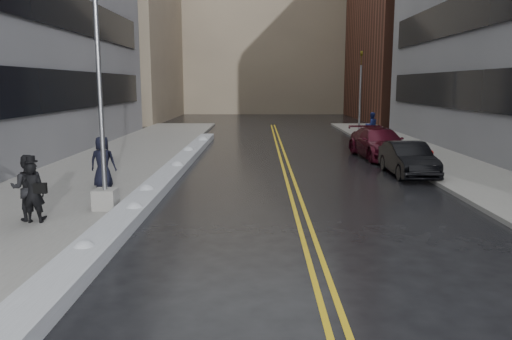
{
  "coord_description": "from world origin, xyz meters",
  "views": [
    {
      "loc": [
        1.28,
        -12.37,
        3.81
      ],
      "look_at": [
        1.16,
        2.18,
        1.3
      ],
      "focal_mm": 35.0,
      "sensor_mm": 36.0,
      "label": 1
    }
  ],
  "objects_px": {
    "lamppost": "(102,129)",
    "fire_hydrant": "(430,157)",
    "pedestrian_fedora": "(33,193)",
    "pedestrian_east": "(372,126)",
    "traffic_signal": "(360,90)",
    "car_maroon": "(379,143)",
    "pedestrian_b": "(28,188)",
    "pedestrian_c": "(103,162)",
    "car_black": "(408,159)"
  },
  "relations": [
    {
      "from": "fire_hydrant",
      "to": "pedestrian_fedora",
      "type": "bearing_deg",
      "value": -145.4
    },
    {
      "from": "pedestrian_fedora",
      "to": "pedestrian_b",
      "type": "relative_size",
      "value": 0.91
    },
    {
      "from": "pedestrian_b",
      "to": "car_black",
      "type": "xyz_separation_m",
      "value": [
        12.5,
        7.61,
        -0.34
      ]
    },
    {
      "from": "pedestrian_b",
      "to": "pedestrian_c",
      "type": "height_order",
      "value": "pedestrian_c"
    },
    {
      "from": "pedestrian_fedora",
      "to": "pedestrian_c",
      "type": "distance_m",
      "value": 4.66
    },
    {
      "from": "pedestrian_fedora",
      "to": "pedestrian_east",
      "type": "bearing_deg",
      "value": -123.42
    },
    {
      "from": "pedestrian_c",
      "to": "car_maroon",
      "type": "relative_size",
      "value": 0.34
    },
    {
      "from": "car_black",
      "to": "pedestrian_east",
      "type": "bearing_deg",
      "value": 83.47
    },
    {
      "from": "lamppost",
      "to": "pedestrian_c",
      "type": "distance_m",
      "value": 3.63
    },
    {
      "from": "pedestrian_b",
      "to": "pedestrian_fedora",
      "type": "bearing_deg",
      "value": 121.74
    },
    {
      "from": "lamppost",
      "to": "pedestrian_fedora",
      "type": "bearing_deg",
      "value": -134.28
    },
    {
      "from": "pedestrian_c",
      "to": "traffic_signal",
      "type": "bearing_deg",
      "value": -123.45
    },
    {
      "from": "lamppost",
      "to": "car_maroon",
      "type": "height_order",
      "value": "lamppost"
    },
    {
      "from": "fire_hydrant",
      "to": "pedestrian_b",
      "type": "distance_m",
      "value": 16.78
    },
    {
      "from": "lamppost",
      "to": "pedestrian_b",
      "type": "bearing_deg",
      "value": -143.94
    },
    {
      "from": "pedestrian_fedora",
      "to": "car_maroon",
      "type": "distance_m",
      "value": 17.85
    },
    {
      "from": "fire_hydrant",
      "to": "traffic_signal",
      "type": "xyz_separation_m",
      "value": [
        -0.5,
        14.0,
        2.85
      ]
    },
    {
      "from": "pedestrian_east",
      "to": "traffic_signal",
      "type": "bearing_deg",
      "value": -96.25
    },
    {
      "from": "lamppost",
      "to": "pedestrian_fedora",
      "type": "distance_m",
      "value": 2.6
    },
    {
      "from": "pedestrian_fedora",
      "to": "car_black",
      "type": "height_order",
      "value": "pedestrian_fedora"
    },
    {
      "from": "pedestrian_fedora",
      "to": "pedestrian_b",
      "type": "bearing_deg",
      "value": -45.34
    },
    {
      "from": "fire_hydrant",
      "to": "car_black",
      "type": "xyz_separation_m",
      "value": [
        -1.5,
        -1.63,
        0.16
      ]
    },
    {
      "from": "pedestrian_east",
      "to": "car_maroon",
      "type": "bearing_deg",
      "value": 66.47
    },
    {
      "from": "pedestrian_b",
      "to": "car_black",
      "type": "bearing_deg",
      "value": -162.03
    },
    {
      "from": "fire_hydrant",
      "to": "car_black",
      "type": "relative_size",
      "value": 0.17
    },
    {
      "from": "lamppost",
      "to": "pedestrian_east",
      "type": "height_order",
      "value": "lamppost"
    },
    {
      "from": "car_black",
      "to": "car_maroon",
      "type": "bearing_deg",
      "value": 89.33
    },
    {
      "from": "traffic_signal",
      "to": "car_maroon",
      "type": "bearing_deg",
      "value": -95.44
    },
    {
      "from": "pedestrian_b",
      "to": "car_maroon",
      "type": "height_order",
      "value": "pedestrian_b"
    },
    {
      "from": "pedestrian_c",
      "to": "car_black",
      "type": "xyz_separation_m",
      "value": [
        11.83,
        3.22,
        -0.37
      ]
    },
    {
      "from": "lamppost",
      "to": "fire_hydrant",
      "type": "bearing_deg",
      "value": 33.04
    },
    {
      "from": "fire_hydrant",
      "to": "pedestrian_east",
      "type": "bearing_deg",
      "value": 90.78
    },
    {
      "from": "fire_hydrant",
      "to": "car_maroon",
      "type": "relative_size",
      "value": 0.14
    },
    {
      "from": "pedestrian_fedora",
      "to": "pedestrian_c",
      "type": "height_order",
      "value": "pedestrian_c"
    },
    {
      "from": "fire_hydrant",
      "to": "car_black",
      "type": "bearing_deg",
      "value": -132.62
    },
    {
      "from": "traffic_signal",
      "to": "pedestrian_b",
      "type": "relative_size",
      "value": 3.33
    },
    {
      "from": "pedestrian_fedora",
      "to": "pedestrian_east",
      "type": "distance_m",
      "value": 24.97
    },
    {
      "from": "lamppost",
      "to": "car_maroon",
      "type": "relative_size",
      "value": 1.42
    },
    {
      "from": "traffic_signal",
      "to": "car_black",
      "type": "relative_size",
      "value": 1.4
    },
    {
      "from": "fire_hydrant",
      "to": "pedestrian_east",
      "type": "height_order",
      "value": "pedestrian_east"
    },
    {
      "from": "fire_hydrant",
      "to": "traffic_signal",
      "type": "distance_m",
      "value": 14.3
    },
    {
      "from": "traffic_signal",
      "to": "car_maroon",
      "type": "distance_m",
      "value": 10.86
    },
    {
      "from": "pedestrian_b",
      "to": "pedestrian_east",
      "type": "height_order",
      "value": "pedestrian_b"
    },
    {
      "from": "lamppost",
      "to": "pedestrian_b",
      "type": "xyz_separation_m",
      "value": [
        -1.7,
        -1.24,
        -1.48
      ]
    },
    {
      "from": "traffic_signal",
      "to": "pedestrian_fedora",
      "type": "bearing_deg",
      "value": -119.43
    },
    {
      "from": "pedestrian_fedora",
      "to": "car_black",
      "type": "distance_m",
      "value": 14.55
    },
    {
      "from": "car_black",
      "to": "pedestrian_b",
      "type": "bearing_deg",
      "value": -149.35
    },
    {
      "from": "traffic_signal",
      "to": "pedestrian_fedora",
      "type": "distance_m",
      "value": 27.07
    },
    {
      "from": "lamppost",
      "to": "car_maroon",
      "type": "distance_m",
      "value": 15.88
    },
    {
      "from": "lamppost",
      "to": "pedestrian_fedora",
      "type": "height_order",
      "value": "lamppost"
    }
  ]
}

